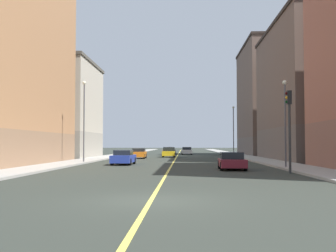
{
  "coord_description": "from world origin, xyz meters",
  "views": [
    {
      "loc": [
        1.12,
        -13.81,
        1.9
      ],
      "look_at": [
        -0.49,
        27.1,
        3.72
      ],
      "focal_mm": 43.7,
      "sensor_mm": 36.0,
      "label": 1
    }
  ],
  "objects_px": {
    "car_maroon": "(232,161)",
    "car_yellow": "(169,153)",
    "building_left_mid": "(315,92)",
    "car_blue": "(124,158)",
    "building_right_midblock": "(57,110)",
    "street_lamp_left_near": "(285,114)",
    "street_lamp_right_near": "(84,113)",
    "street_lamp_left_far": "(233,126)",
    "car_black": "(170,151)",
    "traffic_light_left_near": "(289,119)",
    "car_white": "(187,151)",
    "car_orange": "(139,153)",
    "car_red": "(168,151)",
    "building_left_far": "(273,100)"
  },
  "relations": [
    {
      "from": "car_maroon",
      "to": "car_yellow",
      "type": "bearing_deg",
      "value": 101.2
    },
    {
      "from": "building_left_mid",
      "to": "car_blue",
      "type": "distance_m",
      "value": 25.12
    },
    {
      "from": "building_right_midblock",
      "to": "car_maroon",
      "type": "bearing_deg",
      "value": -50.4
    },
    {
      "from": "street_lamp_left_near",
      "to": "street_lamp_right_near",
      "type": "relative_size",
      "value": 0.83
    },
    {
      "from": "street_lamp_left_far",
      "to": "car_black",
      "type": "height_order",
      "value": "street_lamp_left_far"
    },
    {
      "from": "street_lamp_left_near",
      "to": "car_black",
      "type": "distance_m",
      "value": 48.0
    },
    {
      "from": "building_left_mid",
      "to": "street_lamp_left_far",
      "type": "relative_size",
      "value": 2.65
    },
    {
      "from": "street_lamp_left_near",
      "to": "building_right_midblock",
      "type": "bearing_deg",
      "value": 136.62
    },
    {
      "from": "traffic_light_left_near",
      "to": "street_lamp_right_near",
      "type": "height_order",
      "value": "street_lamp_right_near"
    },
    {
      "from": "street_lamp_left_far",
      "to": "car_white",
      "type": "distance_m",
      "value": 12.53
    },
    {
      "from": "building_left_mid",
      "to": "car_orange",
      "type": "xyz_separation_m",
      "value": [
        -21.6,
        5.4,
        -7.42
      ]
    },
    {
      "from": "street_lamp_left_far",
      "to": "building_left_mid",
      "type": "bearing_deg",
      "value": -65.25
    },
    {
      "from": "car_black",
      "to": "building_right_midblock",
      "type": "bearing_deg",
      "value": -124.1
    },
    {
      "from": "building_left_mid",
      "to": "street_lamp_left_far",
      "type": "bearing_deg",
      "value": 114.75
    },
    {
      "from": "street_lamp_left_near",
      "to": "car_red",
      "type": "distance_m",
      "value": 42.07
    },
    {
      "from": "building_left_mid",
      "to": "car_black",
      "type": "height_order",
      "value": "building_left_mid"
    },
    {
      "from": "car_orange",
      "to": "traffic_light_left_near",
      "type": "bearing_deg",
      "value": -64.78
    },
    {
      "from": "street_lamp_left_far",
      "to": "building_right_midblock",
      "type": "bearing_deg",
      "value": -160.35
    },
    {
      "from": "car_orange",
      "to": "building_left_far",
      "type": "bearing_deg",
      "value": 39.14
    },
    {
      "from": "car_blue",
      "to": "car_maroon",
      "type": "bearing_deg",
      "value": -37.56
    },
    {
      "from": "car_black",
      "to": "car_maroon",
      "type": "bearing_deg",
      "value": -82.69
    },
    {
      "from": "street_lamp_left_near",
      "to": "car_maroon",
      "type": "bearing_deg",
      "value": -160.62
    },
    {
      "from": "car_red",
      "to": "car_orange",
      "type": "bearing_deg",
      "value": -99.69
    },
    {
      "from": "traffic_light_left_near",
      "to": "car_red",
      "type": "height_order",
      "value": "traffic_light_left_near"
    },
    {
      "from": "car_maroon",
      "to": "car_white",
      "type": "bearing_deg",
      "value": 93.97
    },
    {
      "from": "traffic_light_left_near",
      "to": "car_yellow",
      "type": "relative_size",
      "value": 1.28
    },
    {
      "from": "street_lamp_left_near",
      "to": "car_orange",
      "type": "height_order",
      "value": "street_lamp_left_near"
    },
    {
      "from": "street_lamp_left_far",
      "to": "car_maroon",
      "type": "height_order",
      "value": "street_lamp_left_far"
    },
    {
      "from": "building_right_midblock",
      "to": "street_lamp_left_near",
      "type": "distance_m",
      "value": 35.44
    },
    {
      "from": "building_left_mid",
      "to": "car_red",
      "type": "relative_size",
      "value": 5.19
    },
    {
      "from": "street_lamp_right_near",
      "to": "car_orange",
      "type": "relative_size",
      "value": 2.01
    },
    {
      "from": "traffic_light_left_near",
      "to": "car_white",
      "type": "relative_size",
      "value": 1.2
    },
    {
      "from": "building_right_midblock",
      "to": "car_red",
      "type": "height_order",
      "value": "building_right_midblock"
    },
    {
      "from": "street_lamp_left_near",
      "to": "car_orange",
      "type": "xyz_separation_m",
      "value": [
        -13.91,
        22.19,
        -3.6
      ]
    },
    {
      "from": "building_right_midblock",
      "to": "car_maroon",
      "type": "distance_m",
      "value": 34.05
    },
    {
      "from": "street_lamp_right_near",
      "to": "street_lamp_left_far",
      "type": "height_order",
      "value": "street_lamp_right_near"
    },
    {
      "from": "car_yellow",
      "to": "car_orange",
      "type": "bearing_deg",
      "value": -124.0
    },
    {
      "from": "car_maroon",
      "to": "car_black",
      "type": "relative_size",
      "value": 0.9
    },
    {
      "from": "building_left_far",
      "to": "car_orange",
      "type": "bearing_deg",
      "value": -140.86
    },
    {
      "from": "building_left_far",
      "to": "street_lamp_right_near",
      "type": "bearing_deg",
      "value": -129.65
    },
    {
      "from": "car_red",
      "to": "car_black",
      "type": "relative_size",
      "value": 0.87
    },
    {
      "from": "street_lamp_right_near",
      "to": "car_white",
      "type": "bearing_deg",
      "value": 72.63
    },
    {
      "from": "street_lamp_left_near",
      "to": "car_yellow",
      "type": "height_order",
      "value": "street_lamp_left_near"
    },
    {
      "from": "car_yellow",
      "to": "car_black",
      "type": "height_order",
      "value": "car_yellow"
    },
    {
      "from": "car_maroon",
      "to": "car_red",
      "type": "relative_size",
      "value": 1.03
    },
    {
      "from": "car_maroon",
      "to": "building_left_far",
      "type": "bearing_deg",
      "value": 73.76
    },
    {
      "from": "traffic_light_left_near",
      "to": "car_yellow",
      "type": "xyz_separation_m",
      "value": [
        -9.13,
        32.97,
        -2.87
      ]
    },
    {
      "from": "building_right_midblock",
      "to": "car_white",
      "type": "height_order",
      "value": "building_right_midblock"
    },
    {
      "from": "street_lamp_left_near",
      "to": "street_lamp_right_near",
      "type": "distance_m",
      "value": 20.04
    },
    {
      "from": "building_left_far",
      "to": "car_white",
      "type": "height_order",
      "value": "building_left_far"
    }
  ]
}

